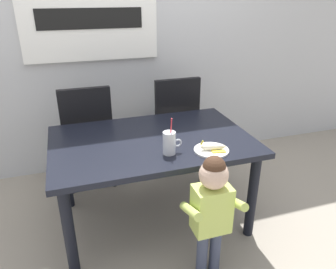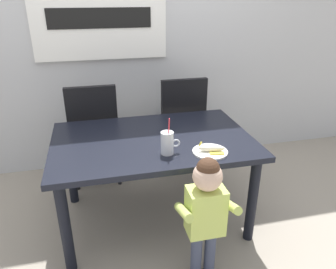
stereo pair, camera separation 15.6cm
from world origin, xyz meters
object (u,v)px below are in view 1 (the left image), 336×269
at_px(dining_table, 152,150).
at_px(milk_cup, 169,144).
at_px(dining_chair_right, 173,119).
at_px(dining_chair_left, 87,131).
at_px(snack_plate, 211,150).
at_px(peeled_banana, 213,147).
at_px(toddler_standing, 212,204).

bearing_deg(dining_table, milk_cup, -78.96).
height_order(dining_table, dining_chair_right, dining_chair_right).
bearing_deg(dining_chair_left, dining_chair_right, -176.64).
bearing_deg(dining_chair_left, dining_table, 121.33).
distance_m(dining_chair_right, snack_plate, 1.04).
bearing_deg(milk_cup, peeled_banana, -12.33).
bearing_deg(peeled_banana, milk_cup, 167.67).
distance_m(toddler_standing, milk_cup, 0.46).
height_order(dining_chair_right, milk_cup, dining_chair_right).
xyz_separation_m(dining_chair_right, toddler_standing, (-0.21, -1.34, -0.02)).
bearing_deg(dining_table, peeled_banana, -43.57).
relative_size(snack_plate, peeled_banana, 1.31).
height_order(dining_table, snack_plate, snack_plate).
bearing_deg(dining_chair_right, toddler_standing, 80.86).
height_order(milk_cup, peeled_banana, milk_cup).
xyz_separation_m(toddler_standing, peeled_banana, (0.14, 0.30, 0.21)).
xyz_separation_m(snack_plate, peeled_banana, (0.01, -0.01, 0.03)).
height_order(dining_chair_left, snack_plate, dining_chair_left).
distance_m(milk_cup, peeled_banana, 0.29).
bearing_deg(dining_table, dining_chair_left, 121.33).
xyz_separation_m(dining_chair_left, snack_plate, (0.73, -0.98, 0.17)).
bearing_deg(milk_cup, dining_chair_right, 69.78).
bearing_deg(dining_chair_left, snack_plate, 126.78).
distance_m(dining_chair_right, milk_cup, 1.06).
bearing_deg(dining_table, dining_chair_right, 60.44).
bearing_deg(toddler_standing, dining_chair_right, 80.86).
distance_m(dining_chair_left, snack_plate, 1.23).
distance_m(milk_cup, snack_plate, 0.28).
bearing_deg(peeled_banana, dining_chair_right, 85.78).
height_order(dining_chair_right, peeled_banana, dining_chair_right).
relative_size(dining_chair_right, toddler_standing, 1.15).
bearing_deg(milk_cup, dining_chair_left, 116.34).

